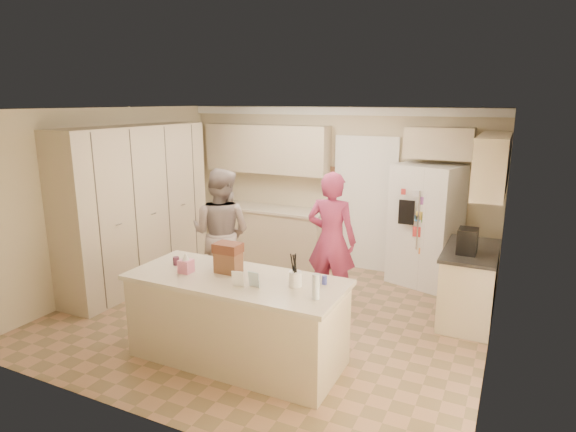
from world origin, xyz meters
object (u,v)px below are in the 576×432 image
at_px(teen_boy, 221,233).
at_px(utensil_crock, 295,279).
at_px(coffee_maker, 467,241).
at_px(teen_girl, 331,240).
at_px(dollhouse_body, 228,262).
at_px(refrigerator, 426,225).
at_px(island_base, 237,321).
at_px(tissue_box, 186,266).

bearing_deg(teen_boy, utensil_crock, 135.23).
xyz_separation_m(coffee_maker, teen_girl, (-1.65, -0.17, -0.16)).
xyz_separation_m(coffee_maker, dollhouse_body, (-2.20, -1.80, -0.03)).
relative_size(refrigerator, utensil_crock, 12.00).
height_order(dollhouse_body, teen_girl, teen_girl).
xyz_separation_m(refrigerator, island_base, (-1.36, -3.12, -0.46)).
height_order(utensil_crock, teen_girl, teen_girl).
bearing_deg(coffee_maker, utensil_crock, -127.12).
bearing_deg(tissue_box, refrigerator, 59.35).
xyz_separation_m(refrigerator, dollhouse_body, (-1.51, -3.02, 0.14)).
bearing_deg(teen_girl, teen_boy, 9.17).
height_order(refrigerator, coffee_maker, refrigerator).
height_order(coffee_maker, teen_girl, teen_girl).
xyz_separation_m(tissue_box, dollhouse_body, (0.40, 0.20, 0.04)).
relative_size(refrigerator, dollhouse_body, 6.92).
distance_m(tissue_box, teen_girl, 2.06).
xyz_separation_m(refrigerator, teen_boy, (-2.49, -1.69, 0.00)).
height_order(refrigerator, dollhouse_body, refrigerator).
height_order(tissue_box, dollhouse_body, dollhouse_body).
bearing_deg(dollhouse_body, utensil_crock, -3.58).
bearing_deg(dollhouse_body, teen_girl, 71.51).
xyz_separation_m(coffee_maker, tissue_box, (-2.60, -2.00, -0.07)).
relative_size(utensil_crock, dollhouse_body, 0.58).
bearing_deg(refrigerator, coffee_maker, -43.17).
bearing_deg(coffee_maker, refrigerator, 119.44).
height_order(coffee_maker, utensil_crock, coffee_maker).
height_order(teen_boy, teen_girl, teen_girl).
xyz_separation_m(refrigerator, tissue_box, (-1.91, -3.22, 0.10)).
relative_size(refrigerator, coffee_maker, 6.00).
xyz_separation_m(utensil_crock, teen_boy, (-1.78, 1.38, -0.10)).
xyz_separation_m(refrigerator, teen_girl, (-0.96, -1.39, 0.01)).
relative_size(coffee_maker, teen_girl, 0.16).
xyz_separation_m(coffee_maker, island_base, (-2.05, -1.90, -0.63)).
bearing_deg(coffee_maker, teen_boy, -171.66).
distance_m(teen_boy, teen_girl, 1.55).
relative_size(coffee_maker, dollhouse_body, 1.15).
relative_size(tissue_box, dollhouse_body, 0.54).
relative_size(coffee_maker, island_base, 0.14).
relative_size(coffee_maker, tissue_box, 2.14).
height_order(tissue_box, teen_boy, teen_boy).
bearing_deg(teen_girl, utensil_crock, 96.73).
bearing_deg(dollhouse_body, island_base, -33.69).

